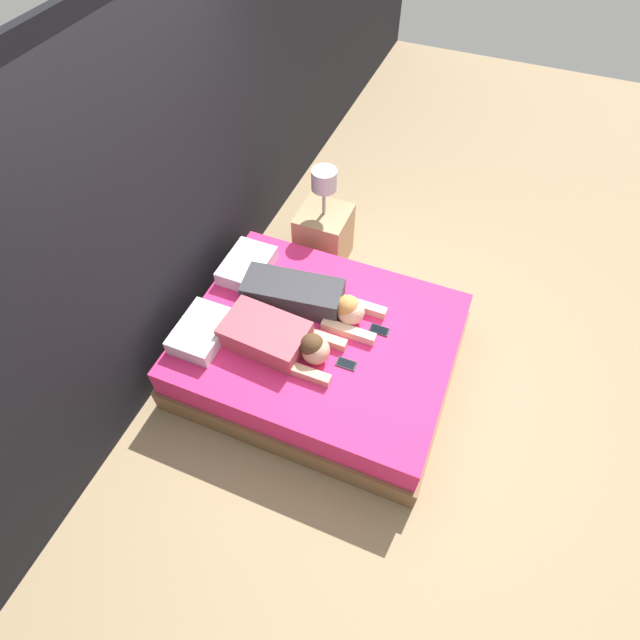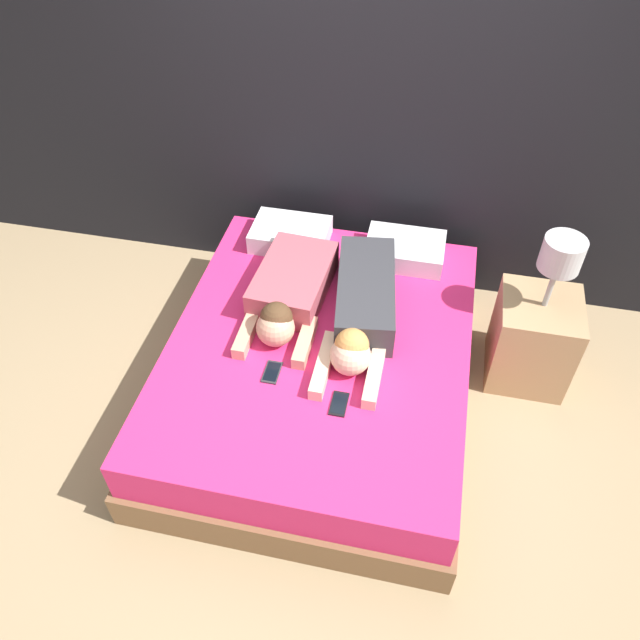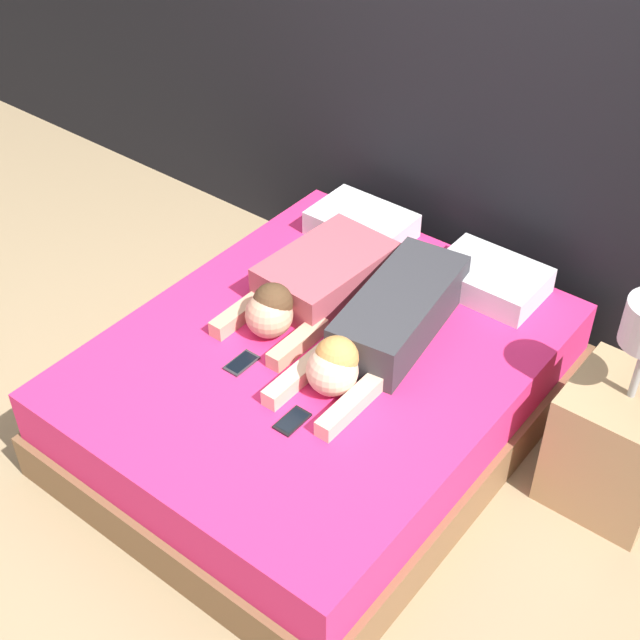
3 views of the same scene
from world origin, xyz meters
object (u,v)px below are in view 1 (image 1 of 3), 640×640
(pillow_head_left, at_px, (202,331))
(person_right, at_px, (309,298))
(bed, at_px, (320,350))
(cell_phone_left, at_px, (346,364))
(cell_phone_right, at_px, (379,330))
(nightstand, at_px, (324,233))
(pillow_head_right, at_px, (247,266))
(person_left, at_px, (279,339))

(pillow_head_left, relative_size, person_right, 0.43)
(bed, relative_size, cell_phone_left, 13.81)
(person_right, bearing_deg, cell_phone_right, -91.06)
(bed, relative_size, person_right, 1.84)
(person_right, height_order, cell_phone_left, person_right)
(person_right, relative_size, nightstand, 1.10)
(pillow_head_left, distance_m, pillow_head_right, 0.72)
(pillow_head_right, distance_m, person_right, 0.64)
(person_right, relative_size, cell_phone_left, 7.52)
(person_left, bearing_deg, cell_phone_right, -56.82)
(bed, relative_size, nightstand, 2.02)
(pillow_head_right, xyz_separation_m, cell_phone_right, (-0.18, -1.19, -0.06))
(person_left, bearing_deg, nightstand, 8.76)
(bed, height_order, person_left, person_left)
(bed, distance_m, person_left, 0.46)
(person_left, xyz_separation_m, cell_phone_left, (0.04, -0.50, -0.09))
(bed, bearing_deg, person_left, 135.64)
(bed, height_order, pillow_head_left, pillow_head_left)
(nightstand, bearing_deg, cell_phone_right, -139.43)
(person_left, distance_m, cell_phone_left, 0.51)
(person_left, relative_size, cell_phone_left, 5.98)
(pillow_head_left, height_order, person_right, person_right)
(pillow_head_right, height_order, person_right, person_right)
(cell_phone_left, distance_m, nightstand, 1.54)
(person_right, xyz_separation_m, nightstand, (0.97, 0.26, -0.25))
(bed, height_order, person_right, person_right)
(person_left, bearing_deg, pillow_head_left, 103.19)
(bed, bearing_deg, cell_phone_left, -124.33)
(pillow_head_left, relative_size, cell_phone_left, 3.21)
(pillow_head_right, height_order, cell_phone_right, pillow_head_right)
(person_left, distance_m, nightstand, 1.43)
(cell_phone_right, xyz_separation_m, nightstand, (0.98, 0.84, -0.15))
(pillow_head_left, xyz_separation_m, pillow_head_right, (0.72, 0.00, 0.00))
(cell_phone_right, bearing_deg, person_left, 123.18)
(person_left, xyz_separation_m, person_right, (0.42, -0.05, 0.01))
(pillow_head_left, height_order, nightstand, nightstand)
(bed, height_order, cell_phone_left, cell_phone_left)
(person_left, bearing_deg, cell_phone_left, -85.89)
(pillow_head_right, bearing_deg, person_left, -136.05)
(person_right, xyz_separation_m, cell_phone_right, (-0.01, -0.58, -0.10))
(nightstand, bearing_deg, person_left, -171.24)
(person_right, relative_size, cell_phone_right, 7.52)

